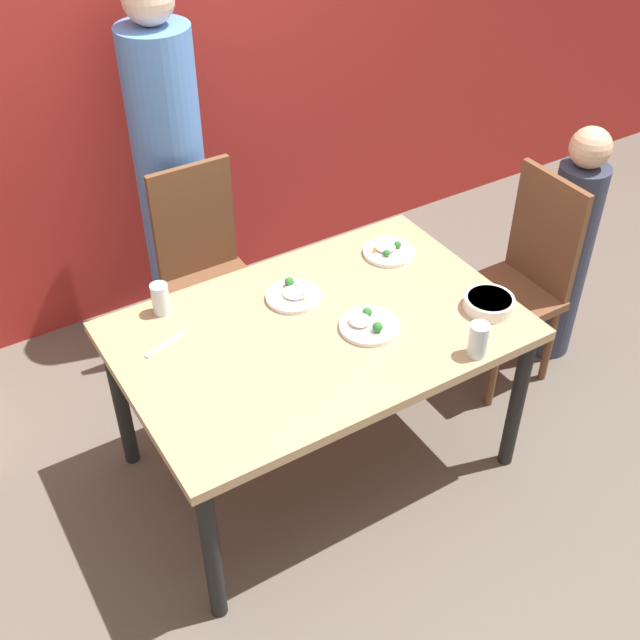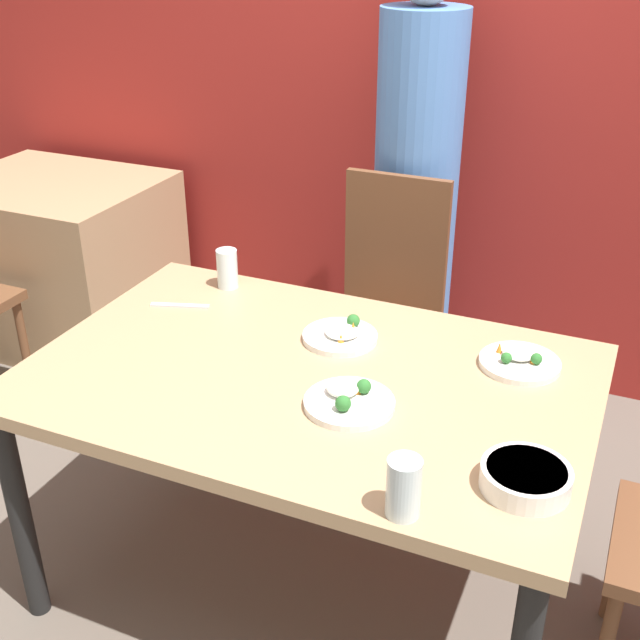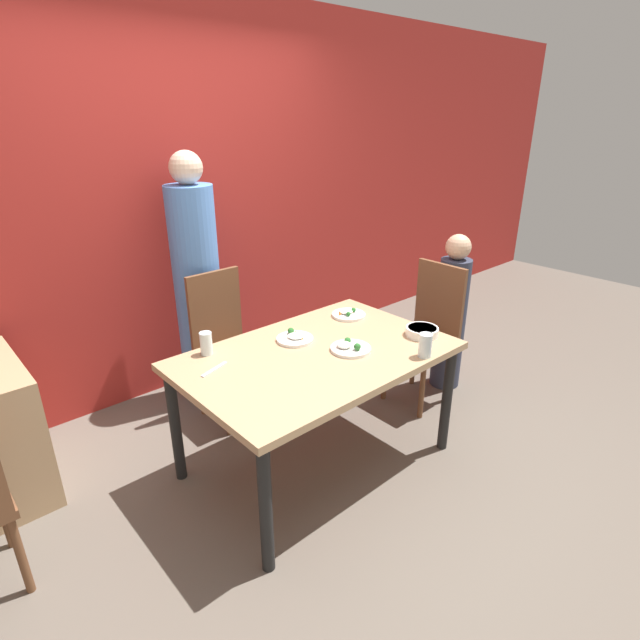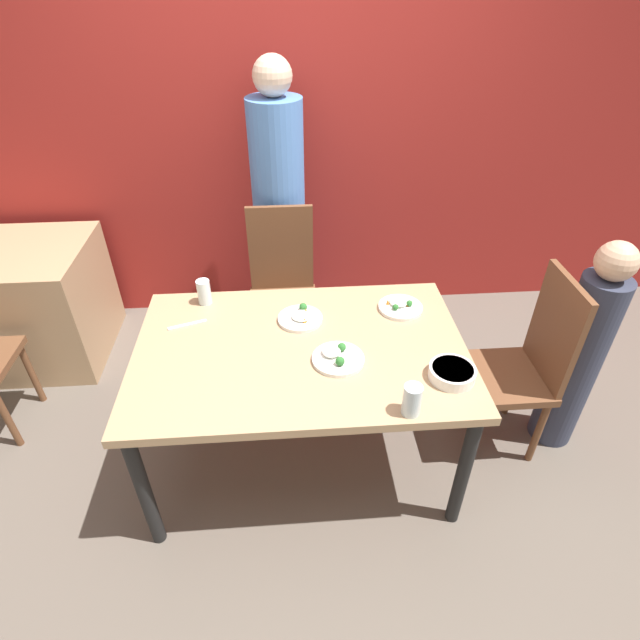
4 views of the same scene
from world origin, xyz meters
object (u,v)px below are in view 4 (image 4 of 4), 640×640
bowl_curry (452,373)px  plate_rice_adult (400,306)px  person_adult (280,220)px  glass_water_tall (412,400)px  person_child (579,355)px  chair_child_spot (523,363)px  chair_adult_spot (283,287)px

bowl_curry → plate_rice_adult: 0.51m
person_adult → glass_water_tall: (0.47, -1.56, -0.01)m
person_adult → bowl_curry: person_adult is taller
person_child → glass_water_tall: 1.09m
person_adult → person_child: size_ratio=1.48×
chair_child_spot → glass_water_tall: (-0.68, -0.47, 0.27)m
chair_adult_spot → bowl_curry: size_ratio=5.20×
person_child → glass_water_tall: bearing=-154.0°
person_adult → person_child: bearing=-37.7°
person_child → plate_rice_adult: size_ratio=5.44×
person_adult → person_child: 1.82m
chair_child_spot → bowl_curry: 0.60m
plate_rice_adult → chair_adult_spot: bearing=135.2°
chair_child_spot → bowl_curry: (-0.47, -0.29, 0.23)m
chair_adult_spot → glass_water_tall: (0.47, -1.24, 0.27)m
bowl_curry → glass_water_tall: size_ratio=1.45×
person_child → bowl_curry: person_child is taller
chair_adult_spot → plate_rice_adult: chair_adult_spot is taller
chair_child_spot → plate_rice_adult: size_ratio=4.61×
plate_rice_adult → glass_water_tall: bearing=-98.6°
person_adult → glass_water_tall: 1.63m
person_adult → plate_rice_adult: size_ratio=8.06×
person_adult → plate_rice_adult: 1.06m
chair_adult_spot → glass_water_tall: 1.36m
person_child → bowl_curry: (-0.74, -0.29, 0.20)m
bowl_curry → plate_rice_adult: size_ratio=0.89×
chair_child_spot → person_adult: (-1.15, 1.10, 0.29)m
glass_water_tall → person_adult: bearing=106.7°
chair_adult_spot → person_child: bearing=-28.7°
chair_child_spot → person_adult: size_ratio=0.57×
plate_rice_adult → bowl_curry: bearing=-77.8°
person_child → person_adult: bearing=142.3°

